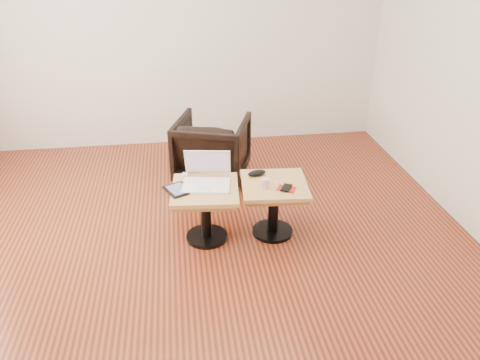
{
  "coord_description": "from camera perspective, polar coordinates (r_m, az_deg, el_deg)",
  "views": [
    {
      "loc": [
        -0.1,
        -3.01,
        2.22
      ],
      "look_at": [
        0.35,
        0.18,
        0.52
      ],
      "focal_mm": 35.0,
      "sensor_mm": 36.0,
      "label": 1
    }
  ],
  "objects": [
    {
      "name": "glasses_case",
      "position": [
        3.8,
        2.05,
        0.85
      ],
      "size": [
        0.17,
        0.11,
        0.05
      ],
      "primitive_type": "ellipsoid",
      "rotation": [
        0.0,
        0.0,
        0.25
      ],
      "color": "black",
      "rests_on": "side_table_right"
    },
    {
      "name": "side_table_left",
      "position": [
        3.7,
        -4.23,
        -2.57
      ],
      "size": [
        0.56,
        0.56,
        0.47
      ],
      "rotation": [
        0.0,
        0.0,
        -0.09
      ],
      "color": "black",
      "rests_on": "ground"
    },
    {
      "name": "earbuds_tangle",
      "position": [
        3.74,
        4.82,
        -0.08
      ],
      "size": [
        0.06,
        0.04,
        0.01
      ],
      "color": "white",
      "rests_on": "side_table_right"
    },
    {
      "name": "tablet",
      "position": [
        3.62,
        -7.57,
        -1.18
      ],
      "size": [
        0.24,
        0.26,
        0.02
      ],
      "rotation": [
        0.0,
        0.0,
        0.45
      ],
      "color": "black",
      "rests_on": "side_table_left"
    },
    {
      "name": "armchair",
      "position": [
        4.7,
        -3.4,
        3.9
      ],
      "size": [
        0.86,
        0.88,
        0.63
      ],
      "primitive_type": "imported",
      "rotation": [
        0.0,
        0.0,
        2.82
      ],
      "color": "black",
      "rests_on": "ground"
    },
    {
      "name": "room_shell",
      "position": [
        3.14,
        -5.97,
        11.61
      ],
      "size": [
        4.52,
        4.52,
        2.71
      ],
      "color": "#3A1D11",
      "rests_on": "ground"
    },
    {
      "name": "charging_adapter",
      "position": [
        3.82,
        -6.71,
        0.62
      ],
      "size": [
        0.05,
        0.05,
        0.03
      ],
      "primitive_type": "cube",
      "rotation": [
        0.0,
        0.0,
        -0.23
      ],
      "color": "white",
      "rests_on": "side_table_left"
    },
    {
      "name": "laptop",
      "position": [
        3.68,
        -4.08,
        0.28
      ],
      "size": [
        0.41,
        0.39,
        0.25
      ],
      "rotation": [
        0.0,
        0.0,
        -0.16
      ],
      "color": "white",
      "rests_on": "side_table_left"
    },
    {
      "name": "side_table_right",
      "position": [
        3.77,
        4.15,
        -1.95
      ],
      "size": [
        0.56,
        0.56,
        0.47
      ],
      "rotation": [
        0.0,
        0.0,
        -0.08
      ],
      "color": "black",
      "rests_on": "ground"
    },
    {
      "name": "phone_on_sleeve",
      "position": [
        3.63,
        5.68,
        -1.01
      ],
      "size": [
        0.17,
        0.15,
        0.02
      ],
      "rotation": [
        0.0,
        0.0,
        -0.5
      ],
      "color": "maroon",
      "rests_on": "side_table_right"
    },
    {
      "name": "striped_cup",
      "position": [
        3.61,
        3.05,
        -0.42
      ],
      "size": [
        0.08,
        0.08,
        0.08
      ],
      "primitive_type": "cylinder",
      "rotation": [
        0.0,
        0.0,
        -0.44
      ],
      "color": "#D24583",
      "rests_on": "side_table_right"
    }
  ]
}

